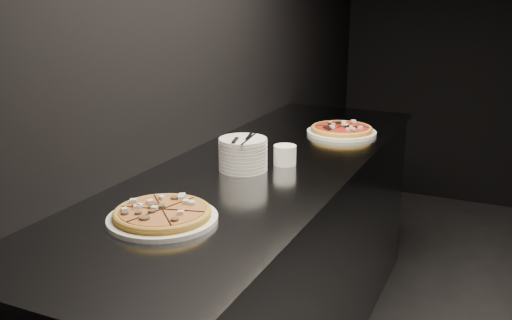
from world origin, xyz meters
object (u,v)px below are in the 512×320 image
at_px(pizza_mushroom, 162,215).
at_px(pizza_tomato, 342,130).
at_px(cutlery, 243,139).
at_px(plate_stack, 243,154).
at_px(counter, 263,266).
at_px(ramekin, 285,154).

relative_size(pizza_mushroom, pizza_tomato, 0.99).
bearing_deg(pizza_tomato, cutlery, -103.60).
bearing_deg(pizza_tomato, pizza_mushroom, -97.88).
height_order(plate_stack, cutlery, cutlery).
bearing_deg(cutlery, pizza_mushroom, -104.62).
bearing_deg(counter, cutlery, -103.10).
distance_m(counter, ramekin, 0.51).
height_order(cutlery, ramekin, cutlery).
bearing_deg(pizza_mushroom, counter, 87.39).
bearing_deg(counter, pizza_mushroom, -92.61).
xyz_separation_m(counter, ramekin, (0.08, 0.01, 0.50)).
bearing_deg(plate_stack, pizza_mushroom, -89.37).
bearing_deg(cutlery, pizza_tomato, 61.90).
distance_m(pizza_tomato, ramekin, 0.58).
xyz_separation_m(pizza_tomato, ramekin, (-0.06, -0.58, 0.02)).
distance_m(counter, cutlery, 0.60).
bearing_deg(ramekin, pizza_mushroom, -99.47).
xyz_separation_m(plate_stack, ramekin, (0.12, 0.13, -0.02)).
height_order(counter, pizza_tomato, pizza_tomato).
distance_m(counter, pizza_mushroom, 0.83).
bearing_deg(plate_stack, counter, 71.93).
relative_size(pizza_tomato, cutlery, 1.83).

